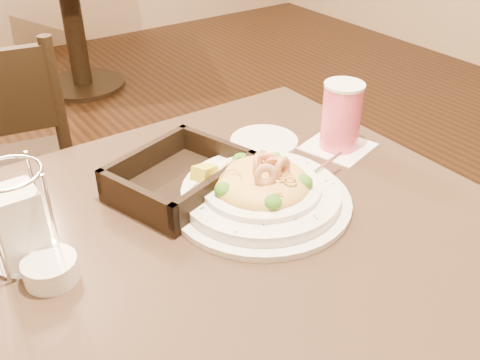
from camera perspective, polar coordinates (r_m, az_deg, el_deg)
main_table at (r=1.11m, az=0.61°, el=-14.55°), size 0.90×0.90×0.76m
background_table at (r=3.47m, az=-17.67°, el=17.41°), size 1.15×1.15×0.76m
dining_chair_near at (r=1.73m, az=-23.89°, el=0.47°), size 0.49×0.49×0.93m
pasta_bowl at (r=0.98m, az=2.24°, el=-1.04°), size 0.37×0.34×0.11m
drink_glass at (r=1.17m, az=10.75°, el=6.64°), size 0.16×0.16×0.15m
bread_basket at (r=1.03m, az=-6.45°, el=-0.02°), size 0.29×0.26×0.07m
napkin_caddy at (r=0.90m, az=-22.44°, el=-4.32°), size 0.11×0.11×0.17m
side_plate at (r=1.20m, az=2.58°, el=4.16°), size 0.19×0.19×0.01m
butter_ramekin at (r=0.88m, az=-19.54°, el=-8.98°), size 0.11×0.11×0.04m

